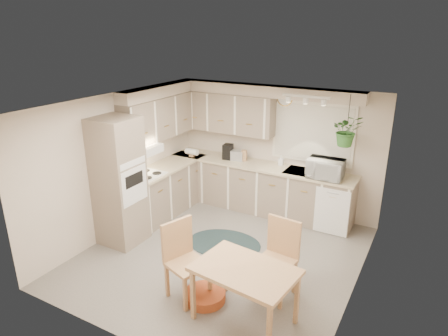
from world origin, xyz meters
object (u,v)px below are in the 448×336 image
(dining_table, at_px, (245,295))
(microwave, at_px, (326,167))
(chair_left, at_px, (188,262))
(pet_bed, at_px, (205,296))
(chair_back, at_px, (275,261))
(braided_rug, at_px, (224,243))

(dining_table, height_order, microwave, microwave)
(chair_left, xyz_separation_m, microwave, (0.97, 2.79, 0.62))
(dining_table, relative_size, chair_left, 1.12)
(chair_left, height_order, pet_bed, chair_left)
(chair_back, relative_size, pet_bed, 1.93)
(chair_back, distance_m, pet_bed, 1.03)
(dining_table, bearing_deg, chair_left, 176.41)
(dining_table, distance_m, pet_bed, 0.70)
(dining_table, xyz_separation_m, chair_back, (0.12, 0.64, 0.15))
(dining_table, height_order, braided_rug, dining_table)
(braided_rug, bearing_deg, chair_back, -34.41)
(dining_table, relative_size, chair_back, 1.12)
(chair_left, relative_size, microwave, 1.74)
(chair_back, distance_m, microwave, 2.29)
(braided_rug, xyz_separation_m, pet_bed, (0.47, -1.38, 0.06))
(dining_table, distance_m, braided_rug, 1.88)
(chair_left, relative_size, pet_bed, 1.93)
(chair_back, distance_m, braided_rug, 1.57)
(pet_bed, relative_size, microwave, 0.90)
(chair_left, height_order, chair_back, chair_left)
(microwave, bearing_deg, dining_table, -93.85)
(dining_table, distance_m, microwave, 2.95)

